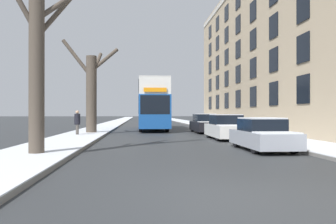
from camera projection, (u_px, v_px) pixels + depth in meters
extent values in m
plane|color=#303335|center=(245.00, 197.00, 6.04)|extent=(320.00, 320.00, 0.00)
cube|color=slate|center=(118.00, 121.00, 58.35)|extent=(2.97, 130.00, 0.13)
cube|color=silver|center=(118.00, 121.00, 58.35)|extent=(2.94, 130.00, 0.03)
cube|color=slate|center=(182.00, 121.00, 59.33)|extent=(2.97, 130.00, 0.13)
cube|color=silver|center=(182.00, 121.00, 59.33)|extent=(2.94, 130.00, 0.03)
cube|color=tan|center=(295.00, 49.00, 28.79)|extent=(9.00, 36.82, 14.40)
cube|color=black|center=(303.00, 89.00, 18.30)|extent=(0.08, 1.40, 1.61)
cube|color=black|center=(274.00, 94.00, 22.33)|extent=(0.08, 1.40, 1.61)
cube|color=black|center=(253.00, 97.00, 26.37)|extent=(0.08, 1.40, 1.61)
cube|color=black|center=(238.00, 99.00, 30.40)|extent=(0.08, 1.40, 1.61)
cube|color=black|center=(227.00, 101.00, 34.44)|extent=(0.08, 1.40, 1.61)
cube|color=black|center=(217.00, 102.00, 38.47)|extent=(0.08, 1.40, 1.61)
cube|color=black|center=(210.00, 103.00, 42.51)|extent=(0.08, 1.40, 1.61)
cube|color=black|center=(303.00, 48.00, 18.30)|extent=(0.08, 1.40, 1.61)
cube|color=black|center=(274.00, 60.00, 22.34)|extent=(0.08, 1.40, 1.61)
cube|color=black|center=(253.00, 68.00, 26.37)|extent=(0.08, 1.40, 1.61)
cube|color=black|center=(238.00, 74.00, 30.41)|extent=(0.08, 1.40, 1.61)
cube|color=black|center=(227.00, 79.00, 34.45)|extent=(0.08, 1.40, 1.61)
cube|color=black|center=(217.00, 82.00, 38.48)|extent=(0.08, 1.40, 1.61)
cube|color=black|center=(210.00, 85.00, 42.52)|extent=(0.08, 1.40, 1.61)
cube|color=black|center=(303.00, 7.00, 18.31)|extent=(0.08, 1.40, 1.61)
cube|color=black|center=(274.00, 26.00, 22.35)|extent=(0.08, 1.40, 1.61)
cube|color=black|center=(253.00, 40.00, 26.38)|extent=(0.08, 1.40, 1.61)
cube|color=black|center=(238.00, 49.00, 30.42)|extent=(0.08, 1.40, 1.61)
cube|color=black|center=(227.00, 57.00, 34.45)|extent=(0.08, 1.40, 1.61)
cube|color=black|center=(217.00, 63.00, 38.49)|extent=(0.08, 1.40, 1.61)
cube|color=black|center=(210.00, 68.00, 42.52)|extent=(0.08, 1.40, 1.61)
cube|color=black|center=(253.00, 11.00, 26.39)|extent=(0.08, 1.40, 1.61)
cube|color=black|center=(238.00, 25.00, 30.43)|extent=(0.08, 1.40, 1.61)
cube|color=black|center=(227.00, 35.00, 34.46)|extent=(0.08, 1.40, 1.61)
cube|color=black|center=(217.00, 43.00, 38.50)|extent=(0.08, 1.40, 1.61)
cube|color=black|center=(210.00, 50.00, 42.53)|extent=(0.08, 1.40, 1.61)
cube|color=black|center=(238.00, 0.00, 30.44)|extent=(0.08, 1.40, 1.61)
cube|color=black|center=(227.00, 13.00, 34.47)|extent=(0.08, 1.40, 1.61)
cube|color=black|center=(217.00, 24.00, 38.51)|extent=(0.08, 1.40, 1.61)
cube|color=black|center=(210.00, 32.00, 42.54)|extent=(0.08, 1.40, 1.61)
cylinder|color=#4C4238|center=(37.00, 51.00, 11.44)|extent=(0.53, 0.53, 7.45)
cylinder|color=#4C4238|center=(60.00, 11.00, 12.47)|extent=(1.32, 2.18, 2.60)
cylinder|color=#4C4238|center=(59.00, 5.00, 11.86)|extent=(1.51, 0.94, 1.41)
cylinder|color=#4C4238|center=(91.00, 95.00, 23.76)|extent=(0.76, 0.76, 5.70)
cylinder|color=#4C4238|center=(96.00, 65.00, 24.72)|extent=(0.75, 2.11, 2.17)
cylinder|color=#4C4238|center=(77.00, 59.00, 23.77)|extent=(2.29, 0.47, 2.83)
cylinder|color=#4C4238|center=(105.00, 60.00, 24.04)|extent=(2.07, 0.68, 1.87)
cube|color=#194C99|center=(152.00, 112.00, 30.50)|extent=(2.50, 11.44, 2.66)
cube|color=silver|center=(152.00, 91.00, 30.51)|extent=(2.45, 11.21, 1.30)
cube|color=silver|center=(152.00, 83.00, 30.51)|extent=(2.45, 11.21, 0.12)
cube|color=black|center=(152.00, 106.00, 30.50)|extent=(2.53, 10.07, 1.38)
cube|color=black|center=(152.00, 90.00, 30.51)|extent=(2.53, 10.07, 0.99)
cube|color=black|center=(155.00, 105.00, 24.82)|extent=(2.25, 0.06, 1.45)
cube|color=orange|center=(155.00, 90.00, 24.82)|extent=(1.75, 0.05, 0.32)
cylinder|color=black|center=(141.00, 125.00, 26.98)|extent=(0.30, 1.06, 1.06)
cylinder|color=black|center=(167.00, 125.00, 27.17)|extent=(0.30, 1.06, 1.06)
cylinder|color=black|center=(141.00, 123.00, 33.59)|extent=(0.30, 1.06, 1.06)
cylinder|color=black|center=(162.00, 123.00, 33.78)|extent=(0.30, 1.06, 1.06)
cube|color=#9EA3AD|center=(263.00, 139.00, 13.66)|extent=(1.73, 4.02, 0.62)
cube|color=black|center=(261.00, 125.00, 13.82)|extent=(1.49, 2.01, 0.51)
cube|color=silver|center=(261.00, 118.00, 13.82)|extent=(1.45, 1.91, 0.06)
cube|color=silver|center=(277.00, 133.00, 12.24)|extent=(1.56, 1.05, 0.05)
cylinder|color=black|center=(255.00, 145.00, 12.39)|extent=(0.20, 0.65, 0.65)
cylinder|color=black|center=(293.00, 145.00, 12.52)|extent=(0.20, 0.65, 0.65)
cylinder|color=black|center=(236.00, 140.00, 14.80)|extent=(0.20, 0.65, 0.65)
cylinder|color=black|center=(269.00, 140.00, 14.93)|extent=(0.20, 0.65, 0.65)
cube|color=silver|center=(226.00, 130.00, 19.39)|extent=(1.82, 4.21, 0.70)
cube|color=black|center=(226.00, 120.00, 19.56)|extent=(1.56, 2.10, 0.57)
cube|color=silver|center=(226.00, 115.00, 19.56)|extent=(1.53, 2.00, 0.05)
cube|color=silver|center=(233.00, 125.00, 17.90)|extent=(1.63, 1.10, 0.04)
cylinder|color=black|center=(218.00, 135.00, 18.06)|extent=(0.20, 0.67, 0.67)
cylinder|color=black|center=(246.00, 135.00, 18.20)|extent=(0.20, 0.67, 0.67)
cylinder|color=black|center=(209.00, 132.00, 20.58)|extent=(0.20, 0.67, 0.67)
cylinder|color=black|center=(233.00, 132.00, 20.72)|extent=(0.20, 0.67, 0.67)
cube|color=black|center=(205.00, 126.00, 25.85)|extent=(1.74, 4.59, 0.71)
cube|color=black|center=(204.00, 118.00, 26.04)|extent=(1.50, 2.29, 0.58)
cube|color=silver|center=(204.00, 114.00, 26.04)|extent=(1.46, 2.18, 0.05)
cube|color=silver|center=(209.00, 122.00, 24.23)|extent=(1.57, 1.20, 0.04)
cylinder|color=black|center=(198.00, 129.00, 24.42)|extent=(0.20, 0.66, 0.66)
cylinder|color=black|center=(218.00, 129.00, 24.55)|extent=(0.20, 0.66, 0.66)
cylinder|color=black|center=(192.00, 128.00, 27.16)|extent=(0.20, 0.66, 0.66)
cylinder|color=black|center=(210.00, 128.00, 27.29)|extent=(0.20, 0.66, 0.66)
cylinder|color=#4C4742|center=(77.00, 131.00, 21.28)|extent=(0.18, 0.18, 0.80)
cylinder|color=#4C4742|center=(77.00, 131.00, 21.44)|extent=(0.18, 0.18, 0.80)
cylinder|color=black|center=(77.00, 119.00, 21.36)|extent=(0.38, 0.38, 0.70)
sphere|color=tan|center=(77.00, 112.00, 21.37)|extent=(0.22, 0.22, 0.22)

